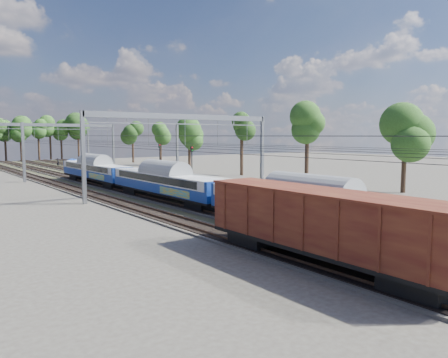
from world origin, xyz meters
TOP-DOWN VIEW (x-y plane):
  - track_bed at (-0.00, 45.00)m, footprint 21.00×130.00m
  - platform at (12.00, 20.00)m, footprint 3.00×70.00m
  - catenary at (0.33, 52.69)m, footprint 25.65×130.00m
  - tree_belt at (6.60, 90.59)m, footprint 39.73×101.85m
  - emu_train at (-4.50, 26.26)m, footprint 2.75×58.30m
  - freight_boxcar at (-9.00, 2.47)m, footprint 3.02×14.58m
  - worker at (1.35, 83.47)m, footprint 0.48×0.69m
  - signal_near at (2.09, 31.89)m, footprint 0.33×0.30m
  - signal_far at (9.42, 53.42)m, footprint 0.34×0.31m

SIDE VIEW (x-z plane):
  - track_bed at x=0.00m, z-range -0.07..0.27m
  - platform at x=12.00m, z-range 0.00..0.30m
  - worker at x=1.35m, z-range 0.00..1.83m
  - freight_boxcar at x=-9.00m, z-range 0.41..4.17m
  - emu_train at x=-4.50m, z-range 0.36..4.38m
  - signal_far at x=9.42m, z-range 0.69..5.89m
  - signal_near at x=2.09m, z-range 0.71..6.06m
  - catenary at x=0.33m, z-range 1.90..10.90m
  - tree_belt at x=6.60m, z-range 2.01..14.16m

